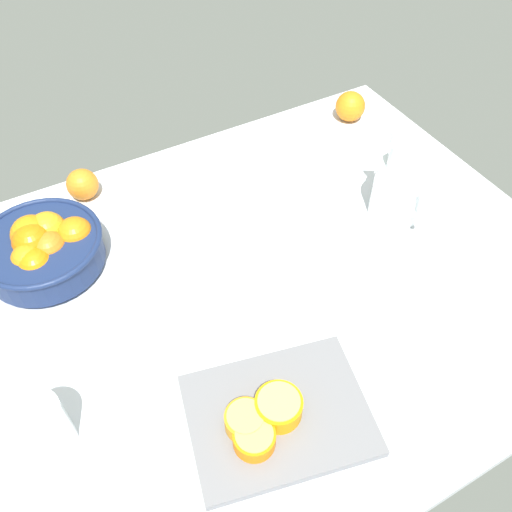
# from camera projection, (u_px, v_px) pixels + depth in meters

# --- Properties ---
(ground_plane) EXTENTS (1.36, 1.02, 0.03)m
(ground_plane) POSITION_uv_depth(u_px,v_px,m) (250.00, 291.00, 1.12)
(ground_plane) COLOR silver
(fruit_bowl) EXTENTS (0.26, 0.26, 0.11)m
(fruit_bowl) POSITION_uv_depth(u_px,v_px,m) (43.00, 248.00, 1.10)
(fruit_bowl) COLOR navy
(fruit_bowl) RESTS_ON ground_plane
(juice_pitcher) EXTENTS (0.12, 0.17, 0.20)m
(juice_pitcher) POSITION_uv_depth(u_px,v_px,m) (399.00, 190.00, 1.20)
(juice_pitcher) COLOR white
(juice_pitcher) RESTS_ON ground_plane
(juice_glass) EXTENTS (0.08, 0.08, 0.11)m
(juice_glass) POSITION_uv_depth(u_px,v_px,m) (44.00, 430.00, 0.85)
(juice_glass) COLOR white
(juice_glass) RESTS_ON ground_plane
(cutting_board) EXTENTS (0.35, 0.29, 0.02)m
(cutting_board) POSITION_uv_depth(u_px,v_px,m) (278.00, 415.00, 0.91)
(cutting_board) COLOR slate
(cutting_board) RESTS_ON ground_plane
(orange_half_0) EXTENTS (0.07, 0.07, 0.04)m
(orange_half_0) POSITION_uv_depth(u_px,v_px,m) (245.00, 420.00, 0.87)
(orange_half_0) COLOR orange
(orange_half_0) RESTS_ON cutting_board
(orange_half_1) EXTENTS (0.07, 0.07, 0.03)m
(orange_half_1) POSITION_uv_depth(u_px,v_px,m) (254.00, 438.00, 0.85)
(orange_half_1) COLOR orange
(orange_half_1) RESTS_ON cutting_board
(orange_half_2) EXTENTS (0.08, 0.08, 0.04)m
(orange_half_2) POSITION_uv_depth(u_px,v_px,m) (279.00, 407.00, 0.89)
(orange_half_2) COLOR orange
(orange_half_2) RESTS_ON cutting_board
(loose_orange_1) EXTENTS (0.08, 0.08, 0.08)m
(loose_orange_1) POSITION_uv_depth(u_px,v_px,m) (350.00, 106.00, 1.47)
(loose_orange_1) COLOR orange
(loose_orange_1) RESTS_ON ground_plane
(loose_orange_2) EXTENTS (0.07, 0.07, 0.07)m
(loose_orange_2) POSITION_uv_depth(u_px,v_px,m) (82.00, 184.00, 1.26)
(loose_orange_2) COLOR orange
(loose_orange_2) RESTS_ON ground_plane
(spoon) EXTENTS (0.08, 0.15, 0.01)m
(spoon) POSITION_uv_depth(u_px,v_px,m) (305.00, 297.00, 1.08)
(spoon) COLOR silver
(spoon) RESTS_ON ground_plane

